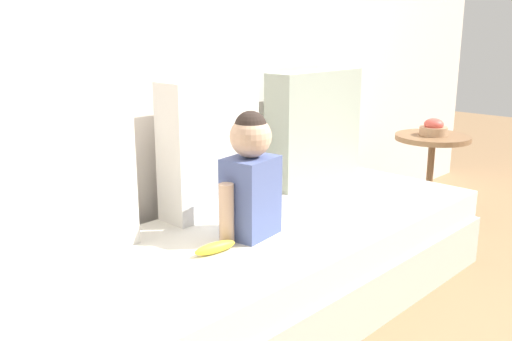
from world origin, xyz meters
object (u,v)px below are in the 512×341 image
(fruit_bowl, at_px, (433,128))
(throw_pillow_center, at_px, (209,147))
(throw_pillow_right, at_px, (314,127))
(side_table, at_px, (431,155))
(toddler, at_px, (251,176))
(banana, at_px, (215,248))
(couch, at_px, (262,273))
(throw_pillow_left, at_px, (50,187))

(fruit_bowl, bearing_deg, throw_pillow_center, 170.95)
(throw_pillow_right, distance_m, side_table, 0.90)
(throw_pillow_right, distance_m, toddler, 0.86)
(banana, bearing_deg, throw_pillow_right, 19.33)
(couch, height_order, toddler, toddler)
(throw_pillow_center, bearing_deg, throw_pillow_right, 0.00)
(couch, bearing_deg, throw_pillow_center, 90.00)
(throw_pillow_left, distance_m, toddler, 0.72)
(couch, xyz_separation_m, throw_pillow_left, (-0.72, 0.31, 0.45))
(throw_pillow_center, relative_size, toddler, 1.18)
(banana, height_order, fruit_bowl, fruit_bowl)
(couch, xyz_separation_m, side_table, (1.54, 0.07, 0.23))
(side_table, distance_m, fruit_bowl, 0.16)
(fruit_bowl, bearing_deg, throw_pillow_right, 163.42)
(banana, bearing_deg, throw_pillow_center, 50.37)
(couch, distance_m, throw_pillow_center, 0.57)
(side_table, bearing_deg, toddler, -177.38)
(toddler, relative_size, fruit_bowl, 2.99)
(side_table, bearing_deg, throw_pillow_center, 170.95)
(couch, xyz_separation_m, throw_pillow_right, (0.72, 0.31, 0.48))
(throw_pillow_right, relative_size, toddler, 1.21)
(throw_pillow_center, bearing_deg, throw_pillow_left, 180.00)
(couch, relative_size, side_table, 4.32)
(couch, xyz_separation_m, toddler, (-0.08, -0.01, 0.43))
(couch, relative_size, banana, 13.63)
(throw_pillow_center, bearing_deg, couch, -90.00)
(throw_pillow_right, bearing_deg, throw_pillow_center, 180.00)
(throw_pillow_left, xyz_separation_m, side_table, (2.26, -0.25, -0.22))
(banana, bearing_deg, couch, 8.38)
(side_table, bearing_deg, banana, -176.61)
(banana, relative_size, fruit_bowl, 1.05)
(throw_pillow_center, xyz_separation_m, side_table, (1.54, -0.25, -0.25))
(throw_pillow_center, bearing_deg, fruit_bowl, -9.05)
(throw_pillow_center, distance_m, toddler, 0.33)
(throw_pillow_left, relative_size, toddler, 1.21)
(throw_pillow_right, xyz_separation_m, banana, (-1.01, -0.36, -0.27))
(toddler, xyz_separation_m, side_table, (1.62, 0.07, -0.20))
(throw_pillow_center, xyz_separation_m, banana, (-0.29, -0.36, -0.27))
(throw_pillow_center, xyz_separation_m, throw_pillow_right, (0.72, 0.00, -0.00))
(couch, xyz_separation_m, throw_pillow_center, (0.00, 0.31, 0.48))
(couch, bearing_deg, throw_pillow_left, 156.53)
(throw_pillow_center, height_order, fruit_bowl, throw_pillow_center)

